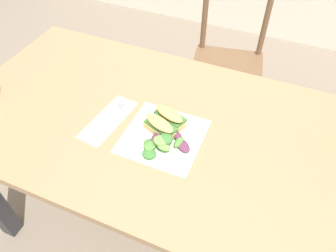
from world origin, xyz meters
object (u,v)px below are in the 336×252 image
object	(u,v)px
chair_wooden_far	(227,64)
fork_on_napkin	(111,116)
sandwich_half_front	(160,126)
sandwich_half_back	(169,117)
dining_table	(144,140)
plate_lunch	(163,137)

from	to	relation	value
chair_wooden_far	fork_on_napkin	xyz separation A→B (m)	(-0.22, -0.89, 0.30)
chair_wooden_far	sandwich_half_front	world-z (taller)	chair_wooden_far
sandwich_half_back	dining_table	bearing A→B (deg)	-175.15
dining_table	sandwich_half_front	world-z (taller)	sandwich_half_front
sandwich_half_front	dining_table	bearing A→B (deg)	153.86
chair_wooden_far	sandwich_half_back	distance (m)	0.90
dining_table	sandwich_half_back	distance (m)	0.19
plate_lunch	sandwich_half_back	size ratio (longest dim) A/B	2.05
dining_table	plate_lunch	distance (m)	0.18
plate_lunch	sandwich_half_back	xyz separation A→B (m)	(-0.01, 0.07, 0.03)
plate_lunch	sandwich_half_front	xyz separation A→B (m)	(-0.02, 0.01, 0.03)
sandwich_half_back	fork_on_napkin	size ratio (longest dim) A/B	0.68
dining_table	sandwich_half_back	size ratio (longest dim) A/B	10.89
sandwich_half_back	chair_wooden_far	bearing A→B (deg)	88.92
fork_on_napkin	plate_lunch	bearing A→B (deg)	-4.93
plate_lunch	sandwich_half_back	bearing A→B (deg)	95.79
plate_lunch	fork_on_napkin	bearing A→B (deg)	175.07
dining_table	chair_wooden_far	world-z (taller)	chair_wooden_far
plate_lunch	fork_on_napkin	distance (m)	0.21
chair_wooden_far	sandwich_half_back	size ratio (longest dim) A/B	6.92
plate_lunch	sandwich_half_front	world-z (taller)	sandwich_half_front
dining_table	chair_wooden_far	bearing A→B (deg)	82.01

